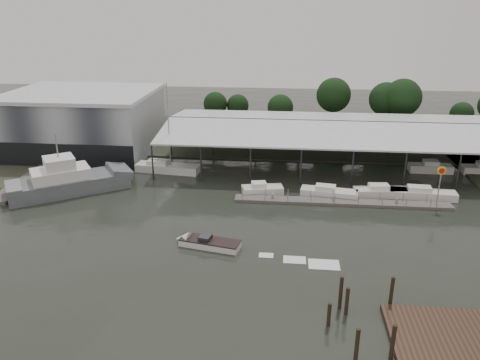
# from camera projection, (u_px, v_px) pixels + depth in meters

# --- Properties ---
(ground) EXTENTS (200.00, 200.00, 0.00)m
(ground) POSITION_uv_depth(u_px,v_px,m) (217.00, 233.00, 53.35)
(ground) COLOR #262B23
(ground) RESTS_ON ground
(land_strip_far) EXTENTS (140.00, 30.00, 0.30)m
(land_strip_far) POSITION_uv_depth(u_px,v_px,m) (248.00, 136.00, 92.44)
(land_strip_far) COLOR #383C2D
(land_strip_far) RESTS_ON ground
(land_strip_west) EXTENTS (20.00, 40.00, 0.30)m
(land_strip_west) POSITION_uv_depth(u_px,v_px,m) (23.00, 147.00, 84.99)
(land_strip_west) COLOR #383C2D
(land_strip_west) RESTS_ON ground
(storage_warehouse) EXTENTS (24.50, 20.50, 10.50)m
(storage_warehouse) POSITION_uv_depth(u_px,v_px,m) (83.00, 121.00, 81.99)
(storage_warehouse) COLOR #A7ACB2
(storage_warehouse) RESTS_ON ground
(covered_boat_shed) EXTENTS (58.24, 24.00, 6.96)m
(covered_boat_shed) POSITION_uv_depth(u_px,v_px,m) (345.00, 125.00, 75.69)
(covered_boat_shed) COLOR white
(covered_boat_shed) RESTS_ON ground
(trawler_dock) EXTENTS (3.00, 18.00, 0.50)m
(trawler_dock) POSITION_uv_depth(u_px,v_px,m) (30.00, 179.00, 69.10)
(trawler_dock) COLOR #615C55
(trawler_dock) RESTS_ON ground
(floating_dock) EXTENTS (28.00, 2.00, 1.40)m
(floating_dock) POSITION_uv_depth(u_px,v_px,m) (341.00, 202.00, 61.19)
(floating_dock) COLOR #615C55
(floating_dock) RESTS_ON ground
(shell_fuel_sign) EXTENTS (1.10, 0.18, 5.55)m
(shell_fuel_sign) POSITION_uv_depth(u_px,v_px,m) (440.00, 179.00, 58.76)
(shell_fuel_sign) COLOR gray
(shell_fuel_sign) RESTS_ON ground
(grey_trawler) EXTENTS (16.43, 13.45, 8.84)m
(grey_trawler) POSITION_uv_depth(u_px,v_px,m) (70.00, 181.00, 64.66)
(grey_trawler) COLOR slate
(grey_trawler) RESTS_ON ground
(white_sailboat) EXTENTS (10.17, 3.71, 14.01)m
(white_sailboat) POSITION_uv_depth(u_px,v_px,m) (167.00, 168.00, 72.72)
(white_sailboat) COLOR white
(white_sailboat) RESTS_ON ground
(speedboat_underway) EXTENTS (18.05, 5.63, 2.00)m
(speedboat_underway) POSITION_uv_depth(u_px,v_px,m) (205.00, 242.00, 50.42)
(speedboat_underway) COLOR white
(speedboat_underway) RESTS_ON ground
(moored_cruiser_0) EXTENTS (5.92, 3.33, 1.70)m
(moored_cruiser_0) POSITION_uv_depth(u_px,v_px,m) (262.00, 189.00, 64.30)
(moored_cruiser_0) COLOR white
(moored_cruiser_0) RESTS_ON ground
(moored_cruiser_1) EXTENTS (7.82, 3.40, 1.70)m
(moored_cruiser_1) POSITION_uv_depth(u_px,v_px,m) (329.00, 193.00, 63.23)
(moored_cruiser_1) COLOR white
(moored_cruiser_1) RESTS_ON ground
(moored_cruiser_2) EXTENTS (7.72, 2.96, 1.70)m
(moored_cruiser_2) POSITION_uv_depth(u_px,v_px,m) (381.00, 192.00, 63.58)
(moored_cruiser_2) COLOR white
(moored_cruiser_2) RESTS_ON ground
(moored_cruiser_3) EXTENTS (8.81, 2.76, 1.70)m
(moored_cruiser_3) POSITION_uv_depth(u_px,v_px,m) (422.00, 194.00, 62.87)
(moored_cruiser_3) COLOR white
(moored_cruiser_3) RESTS_ON ground
(mooring_pilings) EXTENTS (5.84, 7.60, 3.71)m
(mooring_pilings) POSITION_uv_depth(u_px,v_px,m) (360.00, 316.00, 37.33)
(mooring_pilings) COLOR #332619
(mooring_pilings) RESTS_ON ground
(horizon_tree_line) EXTENTS (69.48, 10.60, 11.05)m
(horizon_tree_line) POSITION_uv_depth(u_px,v_px,m) (373.00, 102.00, 93.74)
(horizon_tree_line) COLOR black
(horizon_tree_line) RESTS_ON ground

